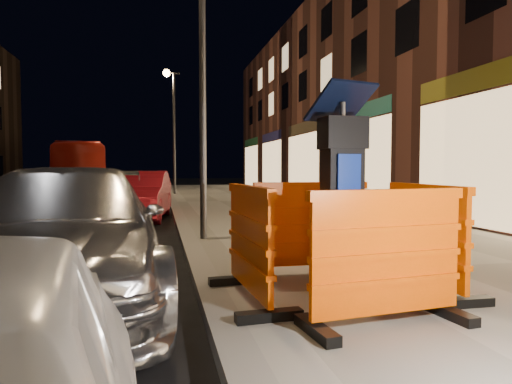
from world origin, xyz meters
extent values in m
plane|color=black|center=(0.00, 0.00, 0.00)|extent=(120.00, 120.00, 0.00)
cube|color=gray|center=(3.00, 0.00, 0.07)|extent=(6.00, 60.00, 0.15)
cube|color=slate|center=(0.00, 0.00, 0.07)|extent=(0.30, 60.00, 0.15)
cube|color=black|center=(1.26, -0.97, 1.15)|extent=(0.65, 0.65, 2.00)
cube|color=#FF5400|center=(1.26, -1.92, 0.71)|extent=(1.49, 0.76, 1.12)
cube|color=#FF5400|center=(1.26, -0.02, 0.71)|extent=(1.44, 0.62, 1.12)
cube|color=#FF5400|center=(0.31, -0.97, 0.71)|extent=(0.69, 1.47, 1.12)
cube|color=#FF5400|center=(2.21, -0.97, 0.71)|extent=(0.59, 1.43, 1.12)
imported|color=#B3B3B8|center=(-1.54, 0.04, 0.00)|extent=(2.38, 5.12, 1.45)
imported|color=maroon|center=(-1.07, 7.78, 0.00)|extent=(1.86, 4.25, 1.36)
imported|color=maroon|center=(-4.85, 21.72, 0.00)|extent=(3.84, 10.40, 2.83)
cylinder|color=#3F3F44|center=(0.25, 3.00, 3.15)|extent=(0.12, 0.12, 6.00)
cylinder|color=#3F3F44|center=(0.25, 18.00, 3.15)|extent=(0.12, 0.12, 6.00)
camera|label=1|loc=(-0.54, -5.27, 1.44)|focal=32.00mm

